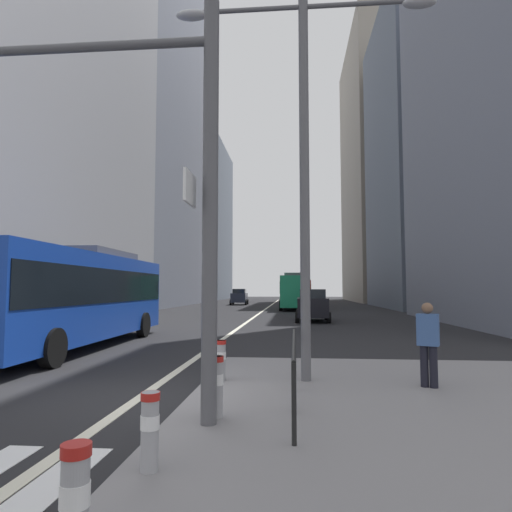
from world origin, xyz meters
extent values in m
plane|color=black|center=(0.00, 20.00, 0.00)|extent=(160.00, 160.00, 0.00)
cube|color=gray|center=(5.50, -1.00, 0.07)|extent=(9.00, 10.00, 0.15)
cube|color=beige|center=(0.00, 30.00, 0.01)|extent=(0.20, 80.00, 0.01)
cube|color=slate|center=(-16.00, 43.11, 21.76)|extent=(12.11, 24.39, 43.52)
cube|color=slate|center=(-16.00, 72.38, 14.38)|extent=(11.66, 22.20, 28.75)
cube|color=slate|center=(17.00, 39.48, 15.81)|extent=(10.22, 18.23, 31.62)
cube|color=gray|center=(17.00, 63.07, 20.96)|extent=(10.59, 24.93, 41.92)
cube|color=#14389E|center=(-4.50, 6.32, 1.73)|extent=(2.73, 11.08, 2.75)
cube|color=black|center=(-4.50, 6.32, 2.07)|extent=(2.77, 10.87, 1.10)
cube|color=#4C4C51|center=(-4.53, 7.97, 3.25)|extent=(1.83, 4.01, 0.30)
cylinder|color=black|center=(-3.22, 2.81, 0.50)|extent=(0.32, 1.01, 1.00)
cylinder|color=black|center=(-3.37, 9.87, 0.50)|extent=(0.32, 1.01, 1.00)
cylinder|color=black|center=(-5.77, 9.82, 0.50)|extent=(0.32, 1.01, 1.00)
cylinder|color=black|center=(-7.06, 7.08, 0.32)|extent=(0.23, 0.64, 0.64)
cube|color=#198456|center=(2.70, 35.40, 1.73)|extent=(2.73, 11.83, 2.75)
cube|color=black|center=(2.70, 35.40, 2.07)|extent=(2.77, 11.59, 1.10)
cube|color=#4C4C51|center=(2.74, 33.63, 3.25)|extent=(1.83, 4.27, 0.30)
cylinder|color=black|center=(1.43, 39.14, 0.50)|extent=(0.32, 1.01, 1.00)
cylinder|color=black|center=(3.83, 39.19, 0.50)|extent=(0.32, 1.01, 1.00)
cylinder|color=black|center=(1.58, 31.61, 0.50)|extent=(0.32, 1.01, 1.00)
cylinder|color=black|center=(3.98, 31.65, 0.50)|extent=(0.32, 1.01, 1.00)
cube|color=red|center=(3.79, 55.65, 1.73)|extent=(2.70, 11.63, 2.75)
cube|color=black|center=(3.79, 55.65, 2.07)|extent=(2.74, 11.40, 1.10)
cube|color=#4C4C51|center=(3.76, 53.91, 3.25)|extent=(1.82, 4.20, 0.30)
cylinder|color=black|center=(2.66, 59.38, 0.50)|extent=(0.32, 1.01, 1.00)
cylinder|color=black|center=(5.06, 59.33, 0.50)|extent=(0.32, 1.01, 1.00)
cylinder|color=black|center=(2.53, 51.96, 0.50)|extent=(0.32, 1.01, 1.00)
cylinder|color=black|center=(4.93, 51.92, 0.50)|extent=(0.32, 1.01, 1.00)
cube|color=#232838|center=(-3.96, 45.94, 0.87)|extent=(1.91, 4.10, 1.10)
cube|color=black|center=(-3.97, 46.09, 1.68)|extent=(1.57, 2.23, 0.52)
cylinder|color=black|center=(-3.01, 44.60, 0.32)|extent=(0.24, 0.65, 0.64)
cylinder|color=black|center=(-4.83, 44.54, 0.32)|extent=(0.24, 0.65, 0.64)
cylinder|color=black|center=(-3.10, 47.35, 0.32)|extent=(0.24, 0.65, 0.64)
cylinder|color=black|center=(-4.92, 47.29, 0.32)|extent=(0.24, 0.65, 0.64)
cube|color=black|center=(3.88, 19.27, 0.87)|extent=(1.84, 4.22, 1.10)
cube|color=black|center=(3.88, 19.12, 1.68)|extent=(1.53, 2.29, 0.52)
cylinder|color=black|center=(2.99, 20.71, 0.32)|extent=(0.23, 0.64, 0.64)
cylinder|color=black|center=(4.81, 20.69, 0.32)|extent=(0.23, 0.64, 0.64)
cylinder|color=black|center=(2.95, 17.86, 0.32)|extent=(0.23, 0.64, 0.64)
cylinder|color=black|center=(4.77, 17.83, 0.32)|extent=(0.23, 0.64, 0.64)
cylinder|color=#515156|center=(1.64, -1.79, 3.15)|extent=(0.22, 0.22, 6.00)
cylinder|color=#515156|center=(-1.54, -1.79, 5.55)|extent=(6.37, 0.14, 0.14)
cube|color=white|center=(1.39, -1.97, 3.35)|extent=(0.04, 0.60, 0.44)
cylinder|color=#56565B|center=(3.03, 1.16, 4.15)|extent=(0.20, 0.20, 8.00)
cylinder|color=#56565B|center=(1.83, 1.16, 7.95)|extent=(2.40, 0.10, 0.10)
ellipsoid|color=#B2B2B7|center=(0.63, 1.16, 7.90)|extent=(0.70, 0.32, 0.20)
cylinder|color=#56565B|center=(4.23, 1.16, 7.95)|extent=(2.40, 0.10, 0.10)
ellipsoid|color=#B2B2B7|center=(5.43, 1.16, 7.90)|extent=(0.70, 0.32, 0.20)
cylinder|color=#99999E|center=(1.41, -5.00, 0.57)|extent=(0.18, 0.18, 0.83)
cylinder|color=white|center=(1.41, -5.00, 0.67)|extent=(0.19, 0.19, 0.15)
cylinder|color=#B21E19|center=(1.41, -5.00, 0.94)|extent=(0.20, 0.20, 0.08)
cylinder|color=#99999E|center=(1.35, -3.36, 0.54)|extent=(0.18, 0.18, 0.78)
cylinder|color=white|center=(1.35, -3.36, 0.63)|extent=(0.19, 0.19, 0.14)
cylinder|color=#B21E19|center=(1.35, -3.36, 0.89)|extent=(0.20, 0.20, 0.08)
cylinder|color=#99999E|center=(1.70, -1.49, 0.58)|extent=(0.18, 0.18, 0.86)
cylinder|color=white|center=(1.70, -1.49, 0.69)|extent=(0.19, 0.19, 0.16)
cylinder|color=#B21E19|center=(1.70, -1.49, 0.97)|extent=(0.20, 0.20, 0.08)
cylinder|color=#99999E|center=(1.34, 1.00, 0.55)|extent=(0.18, 0.18, 0.80)
cylinder|color=white|center=(1.34, 1.00, 0.64)|extent=(0.19, 0.19, 0.14)
cylinder|color=#B21E19|center=(1.34, 1.00, 0.91)|extent=(0.20, 0.20, 0.08)
cylinder|color=black|center=(2.80, -2.50, 0.62)|extent=(0.06, 0.06, 0.95)
cylinder|color=black|center=(2.80, -1.12, 0.62)|extent=(0.06, 0.06, 0.95)
cylinder|color=black|center=(2.80, 0.26, 0.62)|extent=(0.06, 0.06, 0.95)
cylinder|color=black|center=(2.80, 1.64, 0.62)|extent=(0.06, 0.06, 0.95)
cylinder|color=black|center=(2.80, -0.43, 1.10)|extent=(0.06, 4.14, 0.06)
cylinder|color=black|center=(5.23, 0.79, 0.53)|extent=(0.15, 0.15, 0.77)
cylinder|color=black|center=(5.37, 0.73, 0.53)|extent=(0.15, 0.15, 0.77)
cube|color=#38568E|center=(5.30, 0.76, 1.21)|extent=(0.45, 0.38, 0.59)
sphere|color=brown|center=(5.30, 0.76, 1.61)|extent=(0.21, 0.21, 0.21)
camera|label=1|loc=(2.82, -7.80, 1.98)|focal=30.85mm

